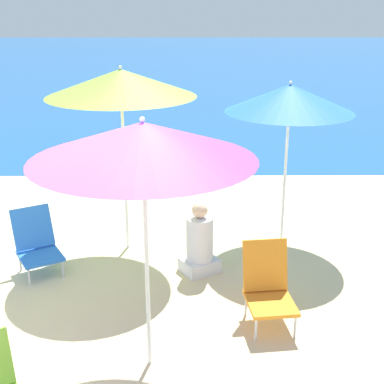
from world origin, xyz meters
TOP-DOWN VIEW (x-y plane):
  - ground_plane at (0.00, 0.00)m, footprint 60.00×60.00m
  - sea_water at (0.00, 25.54)m, footprint 60.00×40.00m
  - beach_umbrella_blue at (2.60, 2.80)m, footprint 1.60×1.60m
  - beach_umbrella_lime at (0.58, 2.54)m, footprint 1.78×1.78m
  - beach_umbrella_purple at (1.01, 0.19)m, footprint 1.76×1.76m
  - beach_chair_orange at (2.13, 0.87)m, footprint 0.51×0.64m
  - beach_chair_blue at (-0.41, 1.92)m, footprint 0.69×0.74m
  - person_seated_near at (1.49, 1.87)m, footprint 0.52×0.50m

SIDE VIEW (x-z plane):
  - ground_plane at x=0.00m, z-range 0.00..0.00m
  - sea_water at x=0.00m, z-range 0.00..0.01m
  - person_seated_near at x=1.49m, z-range -0.08..0.78m
  - beach_chair_blue at x=-0.41m, z-range -0.01..0.73m
  - beach_chair_orange at x=2.13m, z-range -0.01..0.78m
  - beach_umbrella_blue at x=2.60m, z-range 0.83..2.92m
  - beach_umbrella_purple at x=1.01m, z-range 0.90..3.09m
  - beach_umbrella_lime at x=0.58m, z-range 0.95..3.25m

